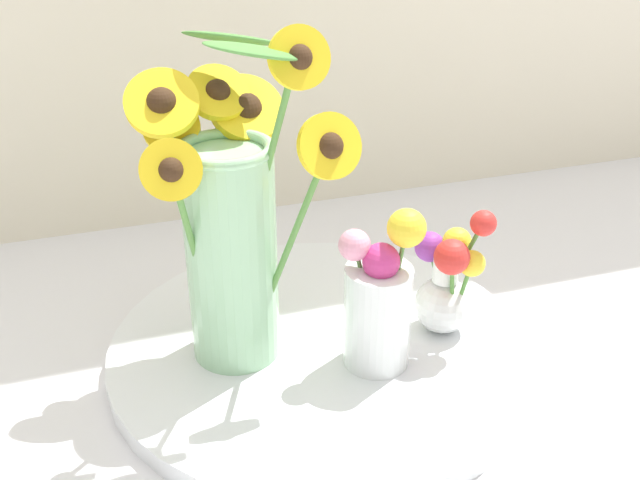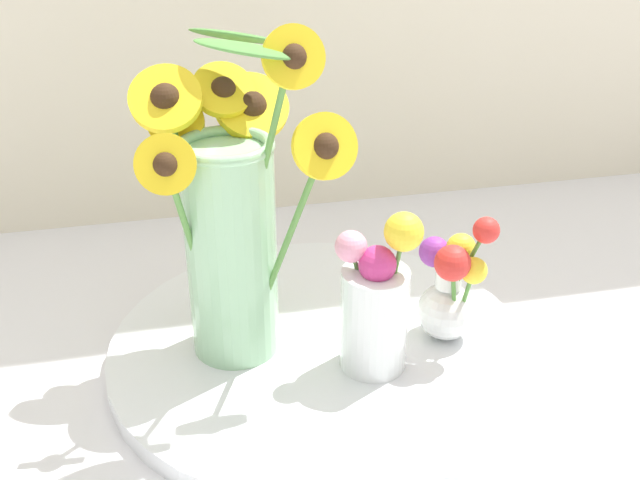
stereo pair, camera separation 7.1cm
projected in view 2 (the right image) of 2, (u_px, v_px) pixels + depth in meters
ground_plane at (306, 408)px, 0.84m from camera, size 6.00×6.00×0.00m
serving_tray at (320, 348)px, 0.91m from camera, size 0.51×0.51×0.02m
mason_jar_sunflowers at (231, 224)px, 0.83m from camera, size 0.23×0.21×0.39m
vase_small_center at (376, 304)px, 0.83m from camera, size 0.09×0.08×0.19m
vase_bulb_right at (450, 289)px, 0.88m from camera, size 0.08×0.10×0.17m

